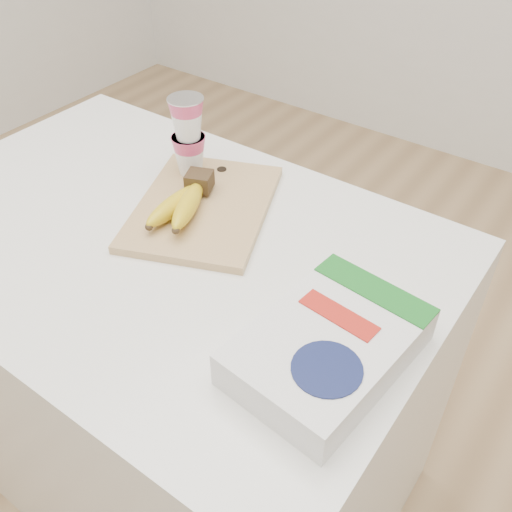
{
  "coord_description": "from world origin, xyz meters",
  "views": [
    {
      "loc": [
        0.63,
        -0.56,
        1.42
      ],
      "look_at": [
        0.22,
        0.02,
        0.83
      ],
      "focal_mm": 40.0,
      "sensor_mm": 36.0,
      "label": 1
    }
  ],
  "objects": [
    {
      "name": "cereal_box",
      "position": [
        0.4,
        -0.07,
        0.82
      ],
      "size": [
        0.21,
        0.29,
        0.06
      ],
      "rotation": [
        0.0,
        0.0,
        -0.1
      ],
      "color": "white",
      "rests_on": "table"
    },
    {
      "name": "yogurt_stack",
      "position": [
        -0.06,
        0.18,
        0.89
      ],
      "size": [
        0.07,
        0.07,
        0.16
      ],
      "color": "white",
      "rests_on": "cutting_board"
    },
    {
      "name": "cutting_board",
      "position": [
        0.03,
        0.11,
        0.79
      ],
      "size": [
        0.34,
        0.39,
        0.02
      ],
      "primitive_type": "cube",
      "rotation": [
        0.0,
        0.0,
        0.39
      ],
      "color": "tan",
      "rests_on": "table"
    },
    {
      "name": "table",
      "position": [
        0.0,
        0.0,
        0.39
      ],
      "size": [
        1.05,
        0.7,
        0.79
      ],
      "primitive_type": "cube",
      "color": "silver",
      "rests_on": "ground"
    },
    {
      "name": "bananas",
      "position": [
        0.02,
        0.07,
        0.82
      ],
      "size": [
        0.12,
        0.19,
        0.05
      ],
      "color": "#382816",
      "rests_on": "cutting_board"
    }
  ]
}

